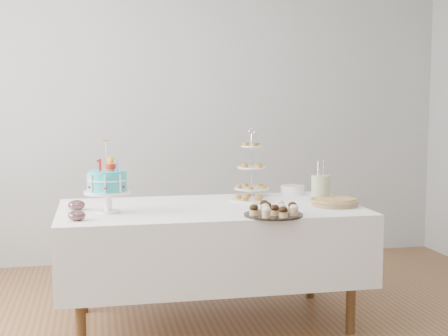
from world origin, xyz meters
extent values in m
cube|color=#ACB0B2|center=(0.00, 2.00, 1.35)|extent=(5.00, 0.04, 2.70)
cube|color=#ACB0B2|center=(0.00, -2.00, 1.35)|extent=(5.00, 0.04, 2.70)
cube|color=white|center=(0.00, 0.30, 0.55)|extent=(1.92, 1.02, 0.45)
cylinder|color=brown|center=(-0.82, -0.07, 0.34)|extent=(0.06, 0.06, 0.67)
cylinder|color=brown|center=(0.82, -0.07, 0.34)|extent=(0.06, 0.06, 0.67)
cylinder|color=brown|center=(-0.82, 0.67, 0.34)|extent=(0.06, 0.06, 0.67)
cylinder|color=brown|center=(0.82, 0.67, 0.34)|extent=(0.06, 0.06, 0.67)
cylinder|color=#2FC2CE|center=(-0.65, 0.20, 0.97)|extent=(0.23, 0.23, 0.12)
torus|color=white|center=(-0.65, 0.20, 0.97)|extent=(0.24, 0.24, 0.01)
cube|color=red|center=(-0.69, 0.19, 1.06)|extent=(0.02, 0.02, 0.07)
cylinder|color=blue|center=(-0.59, 0.16, 1.06)|extent=(0.01, 0.01, 0.07)
cylinder|color=silver|center=(-0.65, 0.23, 1.12)|extent=(0.00, 0.00, 0.17)
cylinder|color=gold|center=(-0.65, 0.23, 1.21)|extent=(0.05, 0.05, 0.01)
cylinder|color=black|center=(0.31, -0.10, 0.78)|extent=(0.35, 0.35, 0.01)
ellipsoid|color=black|center=(0.24, -0.10, 0.83)|extent=(0.05, 0.05, 0.04)
ellipsoid|color=#FAE9C1|center=(0.37, -0.10, 0.83)|extent=(0.05, 0.05, 0.04)
cylinder|color=tan|center=(0.79, 0.16, 0.79)|extent=(0.30, 0.30, 0.04)
cylinder|color=tan|center=(0.79, 0.16, 0.81)|extent=(0.26, 0.26, 0.02)
torus|color=tan|center=(0.79, 0.16, 0.81)|extent=(0.32, 0.32, 0.02)
cylinder|color=silver|center=(0.38, 0.70, 0.99)|extent=(0.01, 0.01, 0.45)
cylinder|color=white|center=(0.38, 0.70, 0.82)|extent=(0.25, 0.25, 0.01)
cylinder|color=white|center=(0.38, 0.70, 0.98)|extent=(0.21, 0.21, 0.01)
cylinder|color=white|center=(0.38, 0.70, 1.13)|extent=(0.15, 0.15, 0.01)
torus|color=silver|center=(0.38, 0.70, 1.23)|extent=(0.05, 0.01, 0.05)
cylinder|color=white|center=(0.68, 0.70, 0.80)|extent=(0.17, 0.17, 0.07)
cylinder|color=white|center=(0.30, 0.47, 0.78)|extent=(0.26, 0.26, 0.01)
ellipsoid|color=silver|center=(-0.83, -0.02, 0.80)|extent=(0.10, 0.10, 0.06)
cylinder|color=#630809|center=(-0.83, -0.02, 0.79)|extent=(0.07, 0.07, 0.03)
ellipsoid|color=silver|center=(-0.84, 0.34, 0.80)|extent=(0.11, 0.11, 0.06)
cylinder|color=#630809|center=(-0.84, 0.34, 0.80)|extent=(0.07, 0.07, 0.03)
cylinder|color=silver|center=(0.75, 0.29, 0.86)|extent=(0.13, 0.13, 0.19)
cylinder|color=silver|center=(0.81, 0.30, 0.88)|extent=(0.01, 0.01, 0.10)
camera|label=1|loc=(-0.72, -3.60, 1.44)|focal=50.00mm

